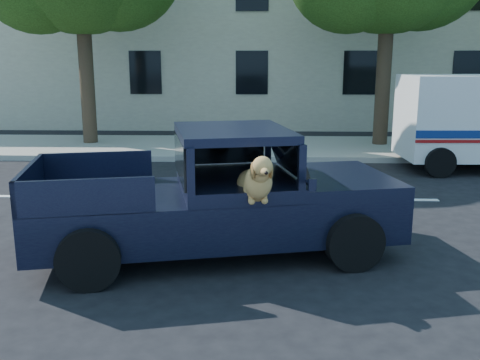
# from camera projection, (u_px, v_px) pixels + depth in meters

# --- Properties ---
(ground) EXTENTS (120.00, 120.00, 0.00)m
(ground) POSITION_uv_depth(u_px,v_px,m) (166.00, 262.00, 7.31)
(ground) COLOR black
(ground) RESTS_ON ground
(far_sidewalk) EXTENTS (60.00, 4.00, 0.15)m
(far_sidewalk) POSITION_uv_depth(u_px,v_px,m) (217.00, 147.00, 16.26)
(far_sidewalk) COLOR gray
(far_sidewalk) RESTS_ON ground
(lane_stripes) EXTENTS (21.60, 0.14, 0.01)m
(lane_stripes) POSITION_uv_depth(u_px,v_px,m) (295.00, 199.00, 10.56)
(lane_stripes) COLOR silver
(lane_stripes) RESTS_ON ground
(building_main) EXTENTS (26.00, 6.00, 9.00)m
(building_main) POSITION_uv_depth(u_px,v_px,m) (301.00, 15.00, 22.29)
(building_main) COLOR beige
(building_main) RESTS_ON ground
(pickup_truck) EXTENTS (5.27, 3.04, 1.78)m
(pickup_truck) POSITION_uv_depth(u_px,v_px,m) (211.00, 212.00, 7.50)
(pickup_truck) COLOR black
(pickup_truck) RESTS_ON ground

